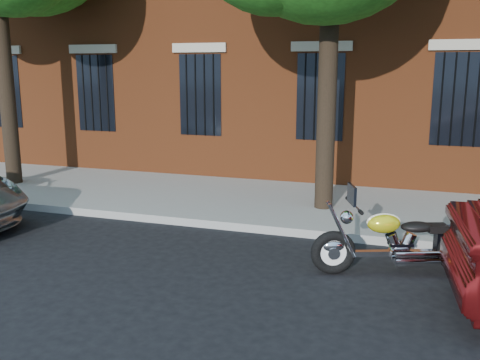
% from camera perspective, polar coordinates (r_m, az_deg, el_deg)
% --- Properties ---
extents(ground, '(120.00, 120.00, 0.00)m').
position_cam_1_polar(ground, '(8.24, 2.00, -8.59)').
color(ground, black).
rests_on(ground, ground).
extents(curb, '(40.00, 0.16, 0.15)m').
position_cam_1_polar(curb, '(9.48, 4.34, -5.35)').
color(curb, gray).
rests_on(curb, ground).
extents(sidewalk, '(40.00, 3.60, 0.15)m').
position_cam_1_polar(sidewalk, '(11.25, 6.65, -2.61)').
color(sidewalk, gray).
rests_on(sidewalk, ground).
extents(motorcycle, '(2.53, 1.27, 1.30)m').
position_cam_1_polar(motorcycle, '(7.97, 17.31, -6.54)').
color(motorcycle, black).
rests_on(motorcycle, ground).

